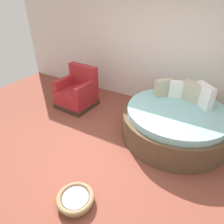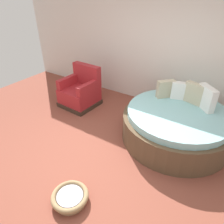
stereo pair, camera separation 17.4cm
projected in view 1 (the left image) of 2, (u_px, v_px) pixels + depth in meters
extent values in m
cube|color=brown|center=(100.00, 157.00, 3.53)|extent=(8.00, 8.00, 0.02)
cube|color=silver|center=(157.00, 44.00, 4.55)|extent=(8.00, 0.12, 2.81)
cylinder|color=brown|center=(175.00, 125.00, 3.90)|extent=(1.98, 1.98, 0.49)
cylinder|color=#8CC6CC|center=(177.00, 112.00, 3.74)|extent=(1.82, 1.82, 0.12)
cube|color=white|center=(204.00, 96.00, 3.71)|extent=(0.38, 0.38, 0.42)
cube|color=#BCB293|center=(193.00, 92.00, 3.88)|extent=(0.41, 0.23, 0.39)
cube|color=white|center=(178.00, 89.00, 4.03)|extent=(0.36, 0.22, 0.34)
cube|color=#BCB293|center=(164.00, 88.00, 4.08)|extent=(0.32, 0.34, 0.35)
cube|color=#38281E|center=(77.00, 104.00, 5.01)|extent=(0.84, 0.84, 0.10)
cube|color=#A32328|center=(76.00, 96.00, 4.90)|extent=(0.80, 0.80, 0.34)
cube|color=#A32328|center=(83.00, 75.00, 4.90)|extent=(0.77, 0.20, 0.50)
cube|color=#A32328|center=(65.00, 82.00, 4.90)|extent=(0.16, 0.69, 0.22)
cube|color=#A32328|center=(86.00, 88.00, 4.60)|extent=(0.16, 0.69, 0.22)
cylinder|color=#9E7F56|center=(76.00, 201.00, 2.77)|extent=(0.44, 0.44, 0.06)
torus|color=#9E7F56|center=(75.00, 198.00, 2.74)|extent=(0.51, 0.51, 0.07)
cylinder|color=gray|center=(75.00, 199.00, 2.74)|extent=(0.36, 0.36, 0.05)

